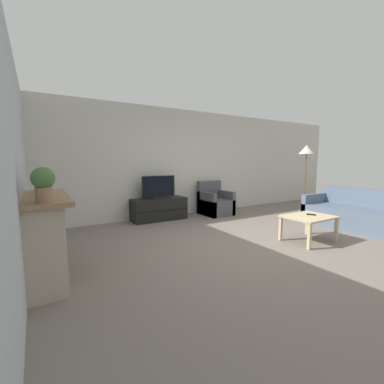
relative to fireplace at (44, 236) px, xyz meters
The scene contains 16 objects.
ground_plane 3.11m from the fireplace, ahead, with size 24.00×24.00×0.00m, color slate.
wall_back 3.98m from the fireplace, 38.39° to the left, with size 12.00×0.06×2.70m.
wall_left 0.95m from the fireplace, 120.07° to the right, with size 0.06×12.00×2.70m.
fireplace is the anchor object (origin of this frame).
mantel_vase_left 0.75m from the fireplace, 87.85° to the right, with size 0.11×0.11×0.25m.
mantel_vase_centre_left 0.64m from the fireplace, 81.45° to the right, with size 0.11×0.11×0.29m.
mantel_vase_right 0.75m from the fireplace, 87.85° to the left, with size 0.14×0.14×0.25m.
mantel_clock 0.59m from the fireplace, 83.27° to the left, with size 0.08×0.11×0.15m.
potted_plant 0.93m from the fireplace, 88.48° to the right, with size 0.21×0.21×0.34m.
tv_stand 3.22m from the fireplace, 40.97° to the left, with size 1.30×0.49×0.52m.
tv 3.22m from the fireplace, 40.94° to the left, with size 0.83×0.18×0.53m.
armchair 4.41m from the fireplace, 26.09° to the left, with size 0.70×0.76×0.87m.
coffee_table 4.06m from the fireplace, 10.88° to the right, with size 0.84×0.64×0.45m.
remote 4.15m from the fireplace, 10.36° to the right, with size 0.10×0.15×0.02m.
couch 5.73m from the fireplace, ahead, with size 0.93×2.16×0.81m.
floor_lamp 5.86m from the fireplace, ahead, with size 0.38×0.38×1.79m.
Camera 1 is at (-3.08, -3.08, 1.41)m, focal length 24.00 mm.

